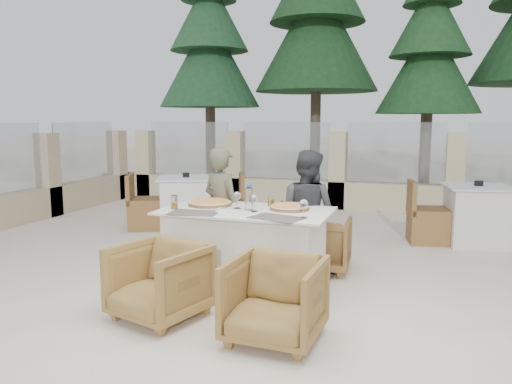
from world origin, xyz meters
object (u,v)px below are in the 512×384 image
(dining_table, at_px, (246,249))
(beer_glass_left, at_px, (174,202))
(wine_glass_near, at_px, (254,202))
(diner_right, at_px, (306,213))
(armchair_far_right, at_px, (321,244))
(water_bottle, at_px, (249,197))
(armchair_near_right, at_px, (275,300))
(bg_table_b, at_px, (477,215))
(armchair_near_left, at_px, (159,281))
(bg_table_a, at_px, (187,203))
(armchair_far_left, at_px, (245,240))
(pizza_left, at_px, (210,202))
(pizza_right, at_px, (290,207))
(wine_glass_corner, at_px, (304,208))
(olive_dish, at_px, (223,209))
(beer_glass_right, at_px, (271,199))
(wine_glass_centre, at_px, (237,199))
(diner_left, at_px, (222,210))

(dining_table, xyz_separation_m, beer_glass_left, (-0.67, -0.17, 0.45))
(wine_glass_near, bearing_deg, diner_right, 61.98)
(beer_glass_left, bearing_deg, armchair_far_right, 38.47)
(water_bottle, bearing_deg, armchair_near_right, -61.31)
(bg_table_b, bearing_deg, armchair_near_left, -137.63)
(bg_table_a, bearing_deg, armchair_far_left, -70.11)
(beer_glass_left, bearing_deg, pizza_left, 51.18)
(armchair_near_left, bearing_deg, water_bottle, 80.63)
(dining_table, relative_size, beer_glass_left, 12.23)
(pizza_right, height_order, armchair_near_left, pizza_right)
(armchair_far_left, bearing_deg, wine_glass_near, 128.84)
(wine_glass_corner, bearing_deg, armchair_near_right, -91.22)
(olive_dish, height_order, armchair_far_left, olive_dish)
(olive_dish, bearing_deg, bg_table_b, 48.54)
(armchair_far_right, relative_size, diner_right, 0.48)
(beer_glass_right, relative_size, diner_right, 0.10)
(beer_glass_right, xyz_separation_m, armchair_far_left, (-0.42, 0.41, -0.54))
(armchair_far_left, height_order, armchair_far_right, armchair_far_left)
(wine_glass_centre, bearing_deg, beer_glass_right, 40.56)
(bg_table_b, bearing_deg, armchair_far_right, -143.96)
(armchair_far_right, relative_size, diner_left, 0.47)
(wine_glass_near, relative_size, armchair_near_right, 0.27)
(water_bottle, relative_size, bg_table_a, 0.15)
(wine_glass_corner, bearing_deg, olive_dish, 176.47)
(pizza_left, height_order, bg_table_a, pizza_left)
(armchair_far_left, bearing_deg, olive_dish, 109.11)
(wine_glass_near, distance_m, armchair_far_right, 1.15)
(wine_glass_corner, distance_m, armchair_near_left, 1.37)
(diner_right, bearing_deg, wine_glass_near, 77.65)
(armchair_far_right, bearing_deg, water_bottle, 52.84)
(wine_glass_corner, distance_m, olive_dish, 0.78)
(beer_glass_left, distance_m, armchair_near_left, 0.95)
(diner_right, distance_m, bg_table_b, 2.72)
(pizza_right, bearing_deg, bg_table_b, 52.49)
(water_bottle, height_order, beer_glass_left, water_bottle)
(water_bottle, xyz_separation_m, bg_table_b, (2.24, 2.59, -0.51))
(pizza_right, distance_m, beer_glass_left, 1.11)
(diner_left, xyz_separation_m, bg_table_a, (-1.35, 1.86, -0.28))
(armchair_near_left, bearing_deg, bg_table_b, 68.95)
(water_bottle, relative_size, diner_left, 0.19)
(armchair_near_right, bearing_deg, wine_glass_near, 119.61)
(pizza_right, height_order, water_bottle, water_bottle)
(bg_table_a, bearing_deg, diner_left, -77.69)
(dining_table, distance_m, pizza_left, 0.61)
(dining_table, distance_m, wine_glass_near, 0.49)
(beer_glass_right, relative_size, armchair_near_left, 0.20)
(water_bottle, bearing_deg, beer_glass_right, 63.33)
(wine_glass_corner, distance_m, diner_right, 0.84)
(beer_glass_right, distance_m, armchair_far_left, 0.79)
(beer_glass_right, bearing_deg, beer_glass_left, -151.94)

